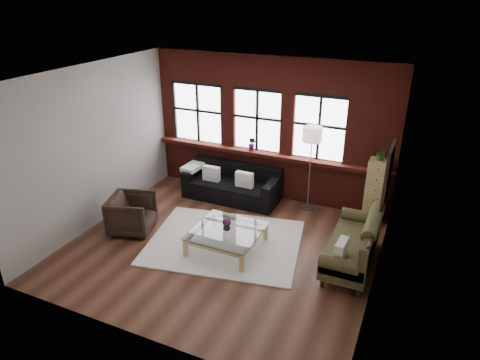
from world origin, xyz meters
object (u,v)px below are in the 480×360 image
at_px(vase, 227,227).
at_px(drawer_chest, 376,191).
at_px(coffee_table, 227,240).
at_px(floor_lamp, 310,166).
at_px(vintage_settee, 352,239).
at_px(dark_sofa, 232,183).
at_px(armchair, 132,214).

height_order(vase, drawer_chest, drawer_chest).
bearing_deg(coffee_table, vase, 153.43).
bearing_deg(drawer_chest, vase, -135.96).
bearing_deg(floor_lamp, vintage_settee, -53.53).
bearing_deg(coffee_table, drawer_chest, 44.04).
relative_size(vintage_settee, vase, 13.42).
bearing_deg(floor_lamp, dark_sofa, -172.10).
relative_size(coffee_table, drawer_chest, 0.91).
xyz_separation_m(vintage_settee, vase, (-2.18, -0.46, -0.04)).
height_order(vintage_settee, floor_lamp, floor_lamp).
height_order(vintage_settee, coffee_table, vintage_settee).
distance_m(coffee_table, drawer_chest, 3.25).
bearing_deg(dark_sofa, vintage_settee, -26.11).
height_order(coffee_table, drawer_chest, drawer_chest).
relative_size(coffee_table, floor_lamp, 0.61).
distance_m(dark_sofa, vintage_settee, 3.33).
bearing_deg(floor_lamp, drawer_chest, 2.63).
bearing_deg(vase, coffee_table, -26.57).
bearing_deg(dark_sofa, floor_lamp, 7.90).
xyz_separation_m(vintage_settee, coffee_table, (-2.18, -0.46, -0.31)).
bearing_deg(coffee_table, vintage_settee, 12.00).
bearing_deg(coffee_table, dark_sofa, 112.72).
bearing_deg(drawer_chest, vintage_settee, -94.10).
distance_m(dark_sofa, vase, 2.09).
relative_size(dark_sofa, coffee_table, 1.76).
xyz_separation_m(vintage_settee, armchair, (-4.19, -0.63, -0.13)).
bearing_deg(vintage_settee, dark_sofa, 153.89).
bearing_deg(dark_sofa, vase, -67.28).
distance_m(dark_sofa, coffee_table, 2.10).
relative_size(dark_sofa, armchair, 2.60).
bearing_deg(vintage_settee, drawer_chest, 85.90).
distance_m(armchair, coffee_table, 2.02).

